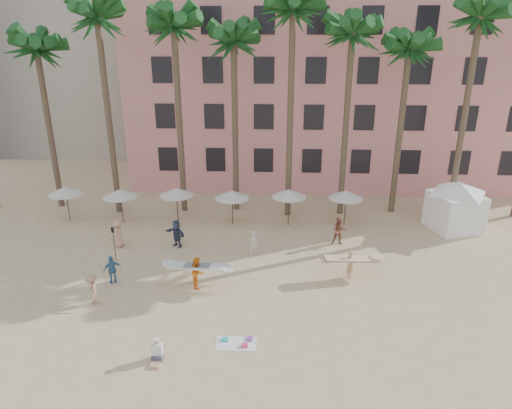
{
  "coord_description": "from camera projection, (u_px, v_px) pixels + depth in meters",
  "views": [
    {
      "loc": [
        2.14,
        -17.7,
        13.04
      ],
      "look_at": [
        1.0,
        6.0,
        4.0
      ],
      "focal_mm": 32.0,
      "sensor_mm": 36.0,
      "label": 1
    }
  ],
  "objects": [
    {
      "name": "paddle",
      "position": [
        114.0,
        240.0,
        27.17
      ],
      "size": [
        0.18,
        0.04,
        2.23
      ],
      "color": "black",
      "rests_on": "ground"
    },
    {
      "name": "beach_towel",
      "position": [
        237.0,
        343.0,
        20.34
      ],
      "size": [
        1.81,
        1.03,
        0.14
      ],
      "color": "white",
      "rests_on": "ground"
    },
    {
      "name": "carrier_white",
      "position": [
        197.0,
        271.0,
        24.59
      ],
      "size": [
        3.3,
        1.23,
        1.75
      ],
      "color": "orange",
      "rests_on": "ground"
    },
    {
      "name": "carrier_yellow",
      "position": [
        351.0,
        262.0,
        25.5
      ],
      "size": [
        3.13,
        1.3,
        1.65
      ],
      "color": "tan",
      "rests_on": "ground"
    },
    {
      "name": "umbrella_row",
      "position": [
        204.0,
        193.0,
        32.24
      ],
      "size": [
        22.5,
        2.7,
        2.73
      ],
      "color": "#332B23",
      "rests_on": "ground"
    },
    {
      "name": "palm_row",
      "position": [
        255.0,
        32.0,
        30.62
      ],
      "size": [
        44.4,
        5.4,
        16.3
      ],
      "color": "brown",
      "rests_on": "ground"
    },
    {
      "name": "pink_hotel",
      "position": [
        331.0,
        89.0,
        42.37
      ],
      "size": [
        35.0,
        14.0,
        16.0
      ],
      "primitive_type": "cube",
      "color": "#DE8987",
      "rests_on": "ground"
    },
    {
      "name": "seated_man",
      "position": [
        157.0,
        353.0,
        19.17
      ],
      "size": [
        0.45,
        0.79,
        1.03
      ],
      "color": "#3F3F4C",
      "rests_on": "ground"
    },
    {
      "name": "cabana",
      "position": [
        456.0,
        201.0,
        31.4
      ],
      "size": [
        5.57,
        5.57,
        3.5
      ],
      "color": "white",
      "rests_on": "ground"
    },
    {
      "name": "beachgoers",
      "position": [
        190.0,
        245.0,
        27.65
      ],
      "size": [
        15.01,
        8.59,
        1.88
      ],
      "color": "teal",
      "rests_on": "ground"
    },
    {
      "name": "ground",
      "position": [
        228.0,
        330.0,
        21.26
      ],
      "size": [
        120.0,
        120.0,
        0.0
      ],
      "primitive_type": "plane",
      "color": "#D1B789",
      "rests_on": "ground"
    }
  ]
}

